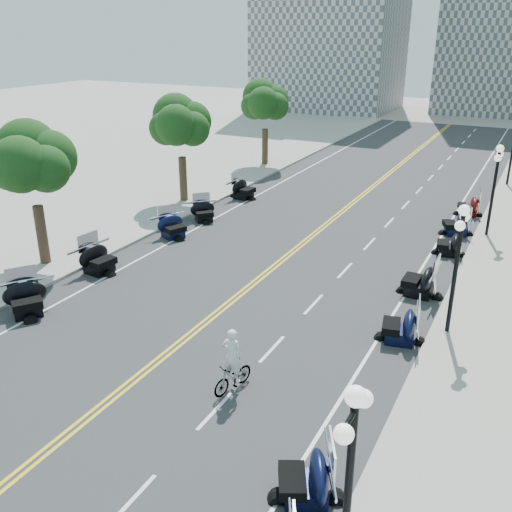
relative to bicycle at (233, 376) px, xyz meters
The scene contains 44 objects.
ground 4.24m from the bicycle, 138.50° to the left, with size 160.00×160.00×0.00m, color gray.
road 13.18m from the bicycle, 103.85° to the left, with size 16.00×90.00×0.01m, color #333335.
centerline_yellow_a 13.21m from the bicycle, 104.36° to the left, with size 0.12×90.00×0.00m, color yellow.
centerline_yellow_b 13.15m from the bicycle, 103.35° to the left, with size 0.12×90.00×0.00m, color yellow.
edge_line_north 13.21m from the bicycle, 75.76° to the left, with size 0.12×90.00×0.00m, color white.
edge_line_south 15.97m from the bicycle, 126.76° to the left, with size 0.12×90.00×0.00m, color white.
lane_dash_4 5.23m from the bicycle, 89.50° to the right, with size 0.12×2.00×0.00m, color white.
lane_dash_5 1.30m from the bicycle, 87.85° to the right, with size 0.12×2.00×0.00m, color white.
lane_dash_6 2.83m from the bicycle, 89.07° to the left, with size 0.12×2.00×0.00m, color white.
lane_dash_7 6.81m from the bicycle, 89.62° to the left, with size 0.12×2.00×0.00m, color white.
lane_dash_8 10.80m from the bicycle, 89.76° to the left, with size 0.12×2.00×0.00m, color white.
lane_dash_9 14.80m from the bicycle, 89.82° to the left, with size 0.12×2.00×0.00m, color white.
lane_dash_10 18.80m from the bicycle, 89.86° to the left, with size 0.12×2.00×0.00m, color white.
lane_dash_11 22.80m from the bicycle, 89.89° to the left, with size 0.12×2.00×0.00m, color white.
lane_dash_12 26.80m from the bicycle, 89.90° to the left, with size 0.12×2.00×0.00m, color white.
lane_dash_13 30.79m from the bicycle, 89.92° to the left, with size 0.12×2.00×0.00m, color white.
lane_dash_14 34.79m from the bicycle, 89.93° to the left, with size 0.12×2.00×0.00m, color white.
lane_dash_15 38.79m from the bicycle, 89.93° to the left, with size 0.12×2.00×0.00m, color white.
lane_dash_16 42.79m from the bicycle, 89.94° to the left, with size 0.12×2.00×0.00m, color white.
lane_dash_17 46.79m from the bicycle, 89.94° to the left, with size 0.12×2.00×0.00m, color white.
lane_dash_18 50.79m from the bicycle, 89.95° to the left, with size 0.12×2.00×0.00m, color white.
lane_dash_19 54.79m from the bicycle, 89.95° to the left, with size 0.12×2.00×0.00m, color white.
sidewalk_south 18.71m from the bicycle, 136.87° to the left, with size 5.00×90.00×0.15m, color #9E9991.
distant_block_a 69.29m from the bicycle, 108.08° to the left, with size 18.00×14.00×26.00m, color gray.
street_lamp_1 7.82m from the bicycle, 43.73° to the right, with size 0.50×1.20×4.90m, color black, non-canonical shape.
street_lamp_2 8.96m from the bicycle, 51.27° to the left, with size 0.50×1.20×4.90m, color black, non-canonical shape.
street_lamp_3 19.68m from the bicycle, 73.84° to the left, with size 0.50×1.20×4.90m, color black, non-canonical shape.
street_lamp_4 31.34m from the bicycle, 79.97° to the left, with size 0.50×1.20×4.90m, color black, non-canonical shape.
tree_2 14.63m from the bicycle, 159.99° to the left, with size 4.80×4.80×9.20m, color #235619, non-canonical shape.
tree_3 21.75m from the bicycle, 128.08° to the left, with size 4.80×4.80×9.20m, color #235619, non-canonical shape.
tree_4 31.94m from the bicycle, 114.56° to the left, with size 4.80×4.80×9.20m, color #235619, non-canonical shape.
motorcycle_n_4 4.96m from the bicycle, 39.66° to the right, with size 2.07×2.07×1.45m, color black, non-canonical shape.
motorcycle_n_6 6.76m from the bicycle, 54.11° to the left, with size 2.02×2.02×1.42m, color black, non-canonical shape.
motorcycle_n_7 10.43m from the bicycle, 69.02° to the left, with size 2.15×2.15×1.50m, color black, non-canonical shape.
motorcycle_n_8 15.65m from the bicycle, 75.05° to the left, with size 1.86×1.86×1.30m, color black, non-canonical shape.
motorcycle_n_9 18.83m from the bicycle, 78.25° to the left, with size 2.02×2.02×1.42m, color black, non-canonical shape.
motorcycle_n_10 22.71m from the bicycle, 80.01° to the left, with size 1.91×1.91×1.34m, color #590A0C, non-canonical shape.
motorcycle_s_5 9.92m from the bicycle, behind, with size 2.14×2.14×1.50m, color black, non-canonical shape.
motorcycle_s_6 11.50m from the bicycle, 152.64° to the left, with size 2.13×2.13×1.49m, color black, non-canonical shape.
motorcycle_s_7 14.68m from the bicycle, 132.33° to the left, with size 1.98×1.98×1.39m, color black, non-canonical shape.
motorcycle_s_8 17.17m from the bicycle, 125.21° to the left, with size 1.85×1.85×1.30m, color black, non-canonical shape.
motorcycle_s_9 21.78m from the bicycle, 117.50° to the left, with size 2.07×2.07×1.45m, color black, non-canonical shape.
bicycle is the anchor object (origin of this frame).
cyclist_rider 1.42m from the bicycle, ahead, with size 0.68×0.44×1.85m, color white.
Camera 1 is at (10.82, -16.07, 10.84)m, focal length 40.00 mm.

